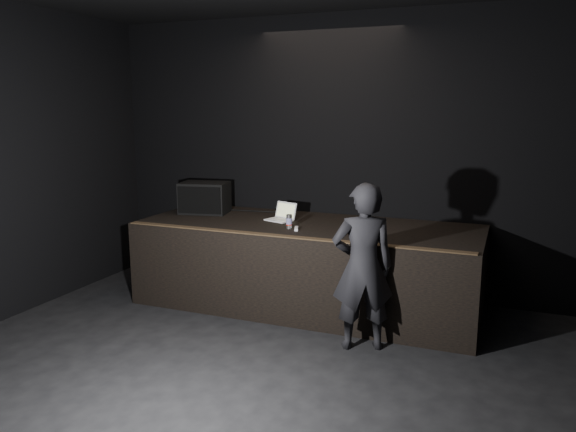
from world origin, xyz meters
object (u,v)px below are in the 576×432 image
(stage_riser, at_px, (307,265))
(laptop, at_px, (282,216))
(person, at_px, (363,267))
(stage_monitor, at_px, (205,198))
(beer_can, at_px, (289,222))

(stage_riser, distance_m, laptop, 0.68)
(laptop, relative_size, person, 0.23)
(stage_monitor, distance_m, person, 2.68)
(stage_monitor, xyz_separation_m, laptop, (1.12, -0.06, -0.15))
(laptop, height_order, person, person)
(laptop, xyz_separation_m, beer_can, (0.26, -0.42, 0.03))
(person, bearing_deg, laptop, -62.95)
(stage_riser, relative_size, beer_can, 24.83)
(beer_can, bearing_deg, stage_monitor, 160.69)
(stage_riser, bearing_deg, laptop, 163.71)
(stage_riser, xyz_separation_m, beer_can, (-0.11, -0.31, 0.58))
(stage_riser, bearing_deg, stage_monitor, 173.41)
(laptop, height_order, beer_can, laptop)
(stage_monitor, height_order, laptop, stage_monitor)
(stage_riser, height_order, laptop, laptop)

